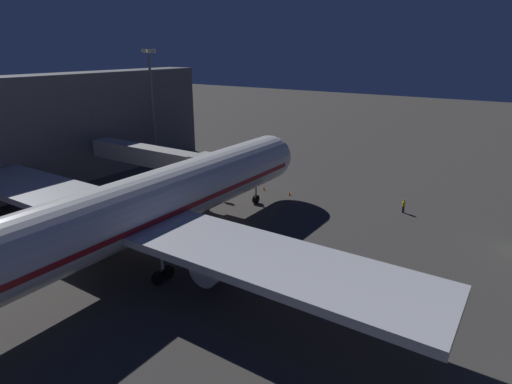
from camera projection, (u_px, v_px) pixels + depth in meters
The scene contains 7 objects.
ground_plane at pixel (209, 228), 50.26m from camera, with size 320.00×320.00×0.00m, color #383533.
airliner_at_gate at pixel (125, 215), 39.05m from camera, with size 57.05×58.14×20.75m.
jet_bridge at pixel (161, 158), 58.57m from camera, with size 22.98×3.40×7.34m.
apron_floodlight_mast at pixel (152, 102), 72.73m from camera, with size 2.90×0.50×20.13m.
ground_crew_marshaller_fwd at pixel (404, 205), 54.71m from camera, with size 0.40×0.40×1.76m.
traffic_cone_nose_port at pixel (289, 193), 61.34m from camera, with size 0.36×0.36×0.55m, color orange.
traffic_cone_nose_starboard at pixel (264, 188), 63.64m from camera, with size 0.36×0.36×0.55m, color orange.
Camera 1 is at (-30.15, 35.42, 20.28)m, focal length 29.70 mm.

